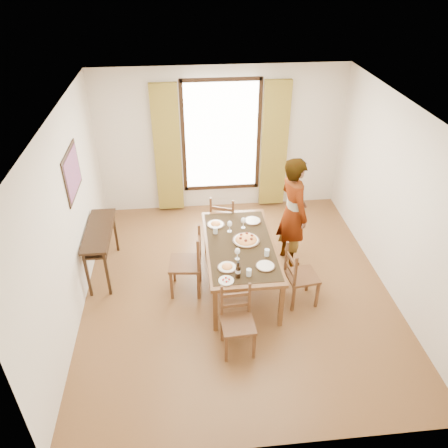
{
  "coord_description": "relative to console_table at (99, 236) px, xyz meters",
  "views": [
    {
      "loc": [
        -0.71,
        -4.99,
        4.42
      ],
      "look_at": [
        -0.17,
        0.25,
        1.0
      ],
      "focal_mm": 35.0,
      "sensor_mm": 36.0,
      "label": 1
    }
  ],
  "objects": [
    {
      "name": "chair_west",
      "position": [
        1.31,
        -0.56,
        -0.2
      ],
      "size": [
        0.5,
        0.5,
        1.03
      ],
      "rotation": [
        0.0,
        0.0,
        -1.67
      ],
      "color": "brown",
      "rests_on": "ground"
    },
    {
      "name": "plate_ne",
      "position": [
        2.34,
        0.06,
        0.1
      ],
      "size": [
        0.27,
        0.27,
        0.05
      ],
      "primitive_type": null,
      "color": "silver",
      "rests_on": "dining_table"
    },
    {
      "name": "ground",
      "position": [
        2.03,
        -0.6,
        -0.68
      ],
      "size": [
        5.0,
        5.0,
        0.0
      ],
      "primitive_type": "plane",
      "color": "#533719",
      "rests_on": "ground"
    },
    {
      "name": "chair_east",
      "position": [
        2.87,
        -0.97,
        -0.24
      ],
      "size": [
        0.47,
        0.47,
        0.95
      ],
      "rotation": [
        0.0,
        0.0,
        1.69
      ],
      "color": "brown",
      "rests_on": "ground"
    },
    {
      "name": "chair_south",
      "position": [
        1.88,
        -1.74,
        -0.26
      ],
      "size": [
        0.43,
        0.43,
        0.92
      ],
      "rotation": [
        0.0,
        0.0,
        0.05
      ],
      "color": "brown",
      "rests_on": "ground"
    },
    {
      "name": "wine_bottle",
      "position": [
        1.95,
        -1.25,
        0.2
      ],
      "size": [
        0.07,
        0.07,
        0.25
      ],
      "primitive_type": null,
      "color": "black",
      "rests_on": "dining_table"
    },
    {
      "name": "caprese_plate",
      "position": [
        1.79,
        -1.32,
        0.09
      ],
      "size": [
        0.2,
        0.2,
        0.04
      ],
      "primitive_type": null,
      "color": "silver",
      "rests_on": "dining_table"
    },
    {
      "name": "pasta_platter",
      "position": [
        2.17,
        -0.46,
        0.12
      ],
      "size": [
        0.4,
        0.4,
        0.1
      ],
      "primitive_type": null,
      "color": "#CF441A",
      "rests_on": "dining_table"
    },
    {
      "name": "man",
      "position": [
        2.96,
        -0.0,
        0.23
      ],
      "size": [
        0.87,
        0.75,
        1.82
      ],
      "primitive_type": "imported",
      "rotation": [
        0.0,
        0.0,
        1.82
      ],
      "color": "#96999E",
      "rests_on": "ground"
    },
    {
      "name": "tumbler_c",
      "position": [
        2.09,
        -1.24,
        0.12
      ],
      "size": [
        0.07,
        0.07,
        0.1
      ],
      "primitive_type": "cylinder",
      "color": "silver",
      "rests_on": "dining_table"
    },
    {
      "name": "room_shell",
      "position": [
        2.03,
        -0.47,
        0.86
      ],
      "size": [
        4.6,
        5.1,
        2.74
      ],
      "color": "silver",
      "rests_on": "ground"
    },
    {
      "name": "wine_glass_a",
      "position": [
        1.99,
        -0.88,
        0.16
      ],
      "size": [
        0.08,
        0.08,
        0.18
      ],
      "primitive_type": null,
      "color": "white",
      "rests_on": "dining_table"
    },
    {
      "name": "tumbler_a",
      "position": [
        2.4,
        -0.83,
        0.12
      ],
      "size": [
        0.07,
        0.07,
        0.1
      ],
      "primitive_type": "cylinder",
      "color": "silver",
      "rests_on": "dining_table"
    },
    {
      "name": "wine_glass_b",
      "position": [
        2.17,
        -0.11,
        0.16
      ],
      "size": [
        0.08,
        0.08,
        0.18
      ],
      "primitive_type": null,
      "color": "white",
      "rests_on": "dining_table"
    },
    {
      "name": "plate_se",
      "position": [
        2.34,
        -1.08,
        0.1
      ],
      "size": [
        0.27,
        0.27,
        0.05
      ],
      "primitive_type": null,
      "color": "silver",
      "rests_on": "dining_table"
    },
    {
      "name": "wine_glass_c",
      "position": [
        1.96,
        -0.19,
        0.16
      ],
      "size": [
        0.08,
        0.08,
        0.18
      ],
      "primitive_type": null,
      "color": "white",
      "rests_on": "dining_table"
    },
    {
      "name": "plate_nw",
      "position": [
        1.76,
        0.01,
        0.1
      ],
      "size": [
        0.27,
        0.27,
        0.05
      ],
      "primitive_type": null,
      "color": "silver",
      "rests_on": "dining_table"
    },
    {
      "name": "tumbler_b",
      "position": [
        1.74,
        -0.21,
        0.12
      ],
      "size": [
        0.07,
        0.07,
        0.1
      ],
      "primitive_type": "cylinder",
      "color": "silver",
      "rests_on": "dining_table"
    },
    {
      "name": "dining_table",
      "position": [
        2.07,
        -0.53,
        0.01
      ],
      "size": [
        1.0,
        1.89,
        0.76
      ],
      "color": "brown",
      "rests_on": "ground"
    },
    {
      "name": "chair_north",
      "position": [
        1.95,
        0.56,
        -0.23
      ],
      "size": [
        0.55,
        0.55,
        0.97
      ],
      "rotation": [
        0.0,
        0.0,
        2.79
      ],
      "color": "brown",
      "rests_on": "ground"
    },
    {
      "name": "console_table",
      "position": [
        0.0,
        0.0,
        0.0
      ],
      "size": [
        0.38,
        1.2,
        0.8
      ],
      "color": "#302010",
      "rests_on": "ground"
    },
    {
      "name": "plate_sw",
      "position": [
        1.83,
        -1.05,
        0.1
      ],
      "size": [
        0.27,
        0.27,
        0.05
      ],
      "primitive_type": null,
      "color": "silver",
      "rests_on": "dining_table"
    }
  ]
}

